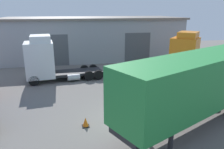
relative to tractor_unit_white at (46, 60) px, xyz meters
name	(u,v)px	position (x,y,z in m)	size (l,w,h in m)	color
ground_plane	(129,118)	(5.42, -8.49, -1.94)	(60.00, 60.00, 0.00)	slate
warehouse_building	(93,37)	(5.42, 9.76, 0.73)	(23.03, 9.01, 5.33)	#93999E
tractor_unit_white	(46,60)	(0.00, 0.00, 0.00)	(6.98, 3.20, 4.15)	silver
container_trailer_green	(198,83)	(8.64, -10.12, 0.64)	(10.33, 6.64, 4.03)	#28843D
tractor_unit_orange	(189,55)	(13.61, -0.78, 0.07)	(6.21, 5.93, 4.25)	orange
traffic_cone	(86,122)	(2.76, -8.95, -1.68)	(0.40, 0.40, 0.55)	black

